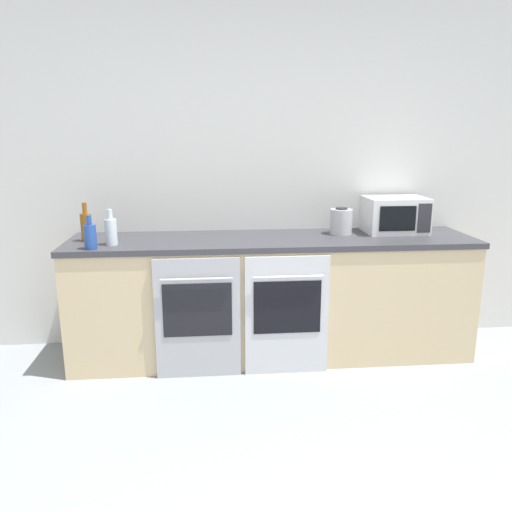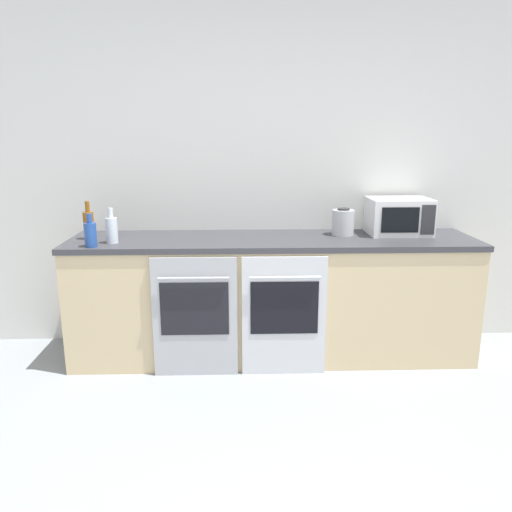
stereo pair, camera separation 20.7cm
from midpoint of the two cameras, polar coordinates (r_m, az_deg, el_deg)
The scene contains 9 objects.
wall_back at distance 3.86m, azimuth -0.23°, elevation 9.15°, with size 10.00×0.06×2.60m.
counter_back at distance 3.69m, azimuth 0.26°, elevation -4.65°, with size 2.89×0.66×0.89m.
oven_left at distance 3.37m, azimuth -8.43°, elevation -7.01°, with size 0.57×0.06×0.83m.
oven_right at distance 3.39m, azimuth 1.79°, elevation -6.75°, with size 0.57×0.06×0.83m.
microwave at distance 3.86m, azimuth 14.13°, elevation 4.57°, with size 0.44×0.33×0.26m.
bottle_amber at distance 3.67m, azimuth -20.40°, elevation 3.21°, with size 0.07×0.07×0.27m.
bottle_blue at distance 3.41m, azimuth -20.09°, elevation 2.17°, with size 0.08×0.08×0.22m.
bottle_clear at distance 3.49m, azimuth -17.89°, elevation 2.73°, with size 0.08×0.08×0.24m.
kettle at distance 3.73m, azimuth 8.14°, elevation 3.94°, with size 0.16×0.16×0.20m.
Camera 1 is at (-0.44, -1.38, 1.61)m, focal length 35.00 mm.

